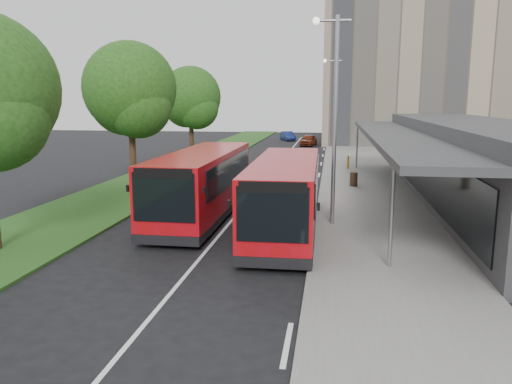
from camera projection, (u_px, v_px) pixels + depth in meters
ground at (219, 236)px, 18.72m from camera, size 120.00×120.00×0.00m
pavement at (357, 167)px, 37.25m from camera, size 5.00×80.00×0.15m
grass_verge at (189, 164)px, 39.18m from camera, size 5.00×80.00×0.10m
lane_centre_line at (269, 176)px, 33.29m from camera, size 0.12×70.00×0.01m
kerb_dashes at (320, 169)px, 36.69m from camera, size 0.12×56.00×0.01m
office_block at (424, 63)px, 55.80m from camera, size 22.00×12.00×18.00m
station_building at (470, 162)px, 24.50m from camera, size 7.70×26.00×4.00m
tree_mid at (130, 95)px, 27.58m from camera, size 5.11×5.11×8.22m
tree_far at (191, 101)px, 39.31m from camera, size 4.75×4.75×7.63m
lamp_post_near at (333, 108)px, 19.18m from camera, size 1.44×0.28×8.00m
lamp_post_far at (333, 104)px, 38.62m from camera, size 1.44×0.28×8.00m
bus_main at (285, 196)px, 19.06m from camera, size 2.72×9.91×2.79m
bus_second at (202, 184)px, 21.43m from camera, size 2.74×10.09×2.85m
litter_bin at (354, 179)px, 28.55m from camera, size 0.55×0.55×0.78m
bollard at (348, 162)px, 35.66m from camera, size 0.19×0.19×0.93m
car_near at (309, 140)px, 54.97m from camera, size 2.00×3.85×1.25m
car_far at (288, 136)px, 61.93m from camera, size 2.35×3.61×1.12m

